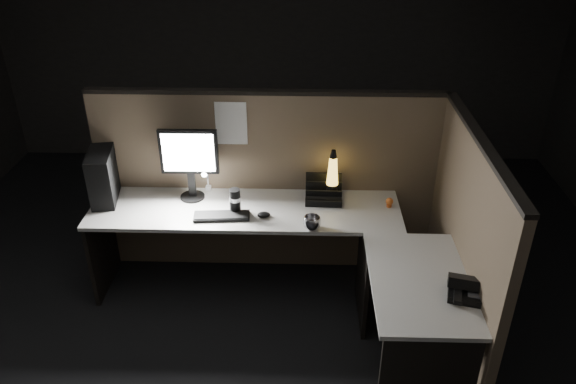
{
  "coord_description": "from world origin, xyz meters",
  "views": [
    {
      "loc": [
        0.27,
        -2.94,
        2.89
      ],
      "look_at": [
        0.18,
        0.35,
        1.02
      ],
      "focal_mm": 35.0,
      "sensor_mm": 36.0,
      "label": 1
    }
  ],
  "objects_px": {
    "keyboard": "(222,216)",
    "desk_phone": "(466,289)",
    "lava_lamp": "(332,179)",
    "monitor": "(189,157)",
    "pc_tower": "(103,177)"
  },
  "relations": [
    {
      "from": "keyboard",
      "to": "lava_lamp",
      "type": "bearing_deg",
      "value": 15.55
    },
    {
      "from": "pc_tower",
      "to": "lava_lamp",
      "type": "bearing_deg",
      "value": -7.68
    },
    {
      "from": "keyboard",
      "to": "desk_phone",
      "type": "height_order",
      "value": "desk_phone"
    },
    {
      "from": "pc_tower",
      "to": "keyboard",
      "type": "height_order",
      "value": "pc_tower"
    },
    {
      "from": "keyboard",
      "to": "desk_phone",
      "type": "relative_size",
      "value": 1.64
    },
    {
      "from": "pc_tower",
      "to": "monitor",
      "type": "height_order",
      "value": "monitor"
    },
    {
      "from": "lava_lamp",
      "to": "monitor",
      "type": "bearing_deg",
      "value": -179.96
    },
    {
      "from": "pc_tower",
      "to": "keyboard",
      "type": "bearing_deg",
      "value": -23.84
    },
    {
      "from": "monitor",
      "to": "lava_lamp",
      "type": "distance_m",
      "value": 1.08
    },
    {
      "from": "lava_lamp",
      "to": "desk_phone",
      "type": "distance_m",
      "value": 1.34
    },
    {
      "from": "lava_lamp",
      "to": "desk_phone",
      "type": "relative_size",
      "value": 1.67
    },
    {
      "from": "monitor",
      "to": "pc_tower",
      "type": "bearing_deg",
      "value": -175.16
    },
    {
      "from": "keyboard",
      "to": "pc_tower",
      "type": "bearing_deg",
      "value": 161.53
    },
    {
      "from": "monitor",
      "to": "keyboard",
      "type": "xyz_separation_m",
      "value": [
        0.26,
        -0.29,
        -0.32
      ]
    },
    {
      "from": "pc_tower",
      "to": "desk_phone",
      "type": "bearing_deg",
      "value": -32.8
    }
  ]
}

